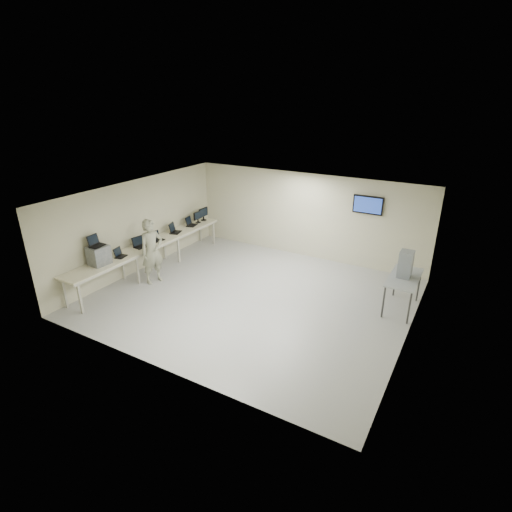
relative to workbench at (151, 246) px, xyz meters
The scene contains 14 objects.
room 3.67m from the workbench, ahead, with size 8.01×7.01×2.81m.
workbench is the anchor object (origin of this frame).
equipment_box 1.88m from the workbench, 91.95° to the right, with size 0.43×0.50×0.52m, color gray.
laptop_on_box 1.97m from the workbench, 93.73° to the right, with size 0.34×0.40×0.29m.
laptop_0 1.22m from the workbench, 90.35° to the right, with size 0.32×0.36×0.25m.
laptop_1 0.40m from the workbench, 101.69° to the right, with size 0.37×0.43×0.30m.
laptop_2 0.33m from the workbench, 96.67° to the left, with size 0.35×0.40×0.28m.
laptop_3 1.16m from the workbench, 92.50° to the left, with size 0.43×0.46×0.31m.
laptop_4 2.01m from the workbench, 91.56° to the left, with size 0.39×0.43×0.29m.
monitor_near 2.40m from the workbench, 90.27° to the left, with size 0.18×0.41×0.40m.
monitor_far 2.72m from the workbench, 90.24° to the left, with size 0.20×0.45×0.45m.
soldier 0.83m from the workbench, 43.37° to the right, with size 0.69×0.45×1.90m, color gray.
side_table 7.32m from the workbench, 10.85° to the left, with size 0.71×1.51×0.91m.
storage_bins 7.31m from the workbench, 10.88° to the left, with size 0.32×0.36×0.68m.
Camera 1 is at (4.85, -8.27, 5.20)m, focal length 28.00 mm.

